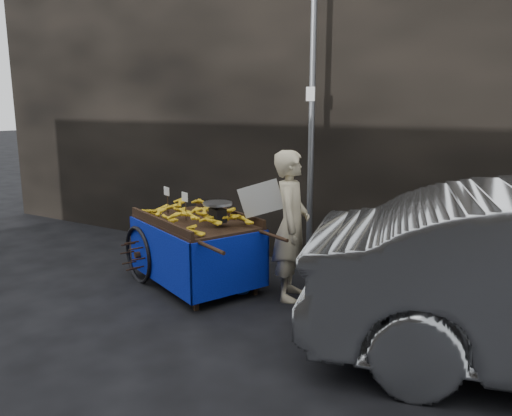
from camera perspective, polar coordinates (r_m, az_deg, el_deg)
The scene contains 6 objects.
ground at distance 6.09m, azimuth -1.89°, elevation -10.09°, with size 80.00×80.00×0.00m, color black.
building_wall at distance 7.83m, azimuth 11.18°, elevation 13.23°, with size 13.50×2.00×5.00m.
street_pole at distance 6.66m, azimuth 6.36°, elevation 9.44°, with size 0.12×0.10×4.00m.
banana_cart at distance 6.35m, azimuth -7.16°, elevation -2.09°, with size 2.47×1.82×1.23m.
vendor at distance 5.84m, azimuth 4.03°, elevation -1.99°, with size 0.94×0.74×1.76m.
plastic_bag at distance 6.12m, azimuth -1.72°, elevation -8.76°, with size 0.28×0.22×0.25m, color blue.
Camera 1 is at (3.08, -4.75, 2.26)m, focal length 35.00 mm.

